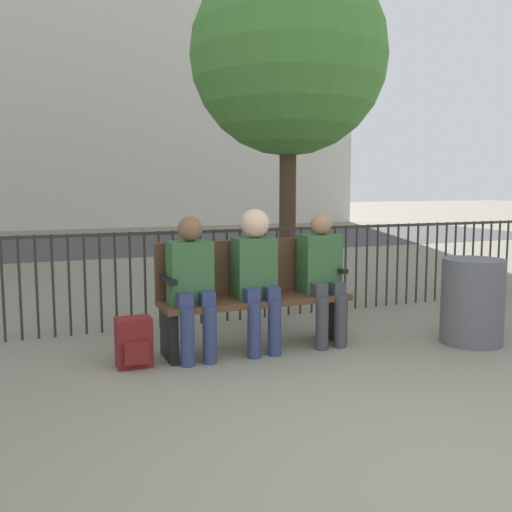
{
  "coord_description": "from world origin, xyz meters",
  "views": [
    {
      "loc": [
        -1.81,
        -2.01,
        1.38
      ],
      "look_at": [
        0.0,
        2.35,
        0.8
      ],
      "focal_mm": 40.0,
      "sensor_mm": 36.0,
      "label": 1
    }
  ],
  "objects_px": {
    "backpack": "(134,343)",
    "tree_0": "(289,57)",
    "seated_person_2": "(322,272)",
    "trash_bin": "(472,301)",
    "seated_person_0": "(192,280)",
    "seated_person_1": "(256,271)",
    "park_bench": "(252,291)"
  },
  "relations": [
    {
      "from": "backpack",
      "to": "tree_0",
      "type": "distance_m",
      "value": 4.05
    },
    {
      "from": "backpack",
      "to": "trash_bin",
      "type": "relative_size",
      "value": 0.51
    },
    {
      "from": "tree_0",
      "to": "trash_bin",
      "type": "distance_m",
      "value": 3.57
    },
    {
      "from": "seated_person_0",
      "to": "trash_bin",
      "type": "relative_size",
      "value": 1.53
    },
    {
      "from": "park_bench",
      "to": "backpack",
      "type": "distance_m",
      "value": 1.1
    },
    {
      "from": "tree_0",
      "to": "park_bench",
      "type": "bearing_deg",
      "value": -123.36
    },
    {
      "from": "seated_person_0",
      "to": "seated_person_1",
      "type": "relative_size",
      "value": 0.96
    },
    {
      "from": "trash_bin",
      "to": "park_bench",
      "type": "bearing_deg",
      "value": 161.36
    },
    {
      "from": "backpack",
      "to": "tree_0",
      "type": "xyz_separation_m",
      "value": [
        2.25,
        1.99,
        2.7
      ]
    },
    {
      "from": "backpack",
      "to": "trash_bin",
      "type": "distance_m",
      "value": 2.93
    },
    {
      "from": "park_bench",
      "to": "seated_person_1",
      "type": "distance_m",
      "value": 0.23
    },
    {
      "from": "tree_0",
      "to": "trash_bin",
      "type": "bearing_deg",
      "value": -75.64
    },
    {
      "from": "seated_person_0",
      "to": "tree_0",
      "type": "height_order",
      "value": "tree_0"
    },
    {
      "from": "backpack",
      "to": "tree_0",
      "type": "height_order",
      "value": "tree_0"
    },
    {
      "from": "seated_person_1",
      "to": "seated_person_2",
      "type": "relative_size",
      "value": 1.04
    },
    {
      "from": "seated_person_1",
      "to": "trash_bin",
      "type": "bearing_deg",
      "value": -14.85
    },
    {
      "from": "seated_person_2",
      "to": "tree_0",
      "type": "relative_size",
      "value": 0.28
    },
    {
      "from": "seated_person_2",
      "to": "seated_person_1",
      "type": "bearing_deg",
      "value": 179.7
    },
    {
      "from": "seated_person_1",
      "to": "seated_person_2",
      "type": "xyz_separation_m",
      "value": [
        0.62,
        -0.0,
        -0.05
      ]
    },
    {
      "from": "seated_person_0",
      "to": "backpack",
      "type": "xyz_separation_m",
      "value": [
        -0.47,
        -0.03,
        -0.45
      ]
    },
    {
      "from": "seated_person_2",
      "to": "trash_bin",
      "type": "height_order",
      "value": "seated_person_2"
    },
    {
      "from": "park_bench",
      "to": "trash_bin",
      "type": "relative_size",
      "value": 2.17
    },
    {
      "from": "seated_person_2",
      "to": "tree_0",
      "type": "distance_m",
      "value": 3.05
    },
    {
      "from": "tree_0",
      "to": "trash_bin",
      "type": "relative_size",
      "value": 5.44
    },
    {
      "from": "seated_person_2",
      "to": "park_bench",
      "type": "bearing_deg",
      "value": 167.73
    },
    {
      "from": "seated_person_1",
      "to": "trash_bin",
      "type": "relative_size",
      "value": 1.6
    },
    {
      "from": "seated_person_2",
      "to": "backpack",
      "type": "relative_size",
      "value": 2.99
    },
    {
      "from": "seated_person_0",
      "to": "backpack",
      "type": "bearing_deg",
      "value": -176.83
    },
    {
      "from": "seated_person_2",
      "to": "backpack",
      "type": "bearing_deg",
      "value": -179.08
    },
    {
      "from": "backpack",
      "to": "trash_bin",
      "type": "xyz_separation_m",
      "value": [
        2.88,
        -0.46,
        0.19
      ]
    },
    {
      "from": "tree_0",
      "to": "seated_person_0",
      "type": "bearing_deg",
      "value": -132.16
    },
    {
      "from": "seated_person_2",
      "to": "tree_0",
      "type": "xyz_separation_m",
      "value": [
        0.61,
        1.97,
        2.26
      ]
    }
  ]
}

